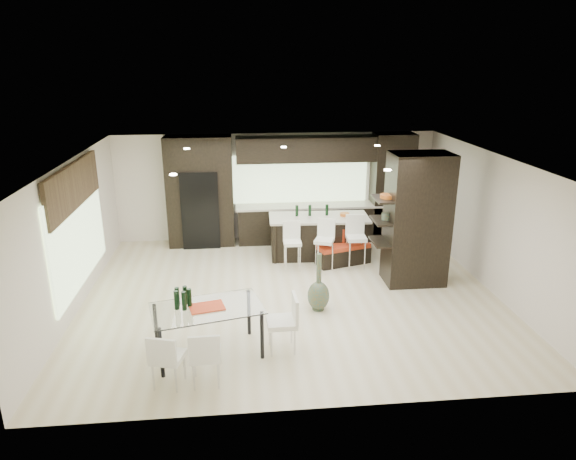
{
  "coord_description": "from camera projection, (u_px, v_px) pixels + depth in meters",
  "views": [
    {
      "loc": [
        -0.98,
        -9.16,
        4.42
      ],
      "look_at": [
        0.0,
        0.6,
        1.15
      ],
      "focal_mm": 32.0,
      "sensor_mm": 36.0,
      "label": 1
    }
  ],
  "objects": [
    {
      "name": "right_wall",
      "position": [
        493.0,
        224.0,
        10.09
      ],
      "size": [
        0.02,
        7.0,
        2.7
      ],
      "primitive_type": "cube",
      "color": "silver",
      "rests_on": "ground"
    },
    {
      "name": "stone_accent",
      "position": [
        74.0,
        186.0,
        9.24
      ],
      "size": [
        0.08,
        3.0,
        0.8
      ],
      "primitive_type": "cube",
      "color": "brown",
      "rests_on": "left_wall"
    },
    {
      "name": "ceiling",
      "position": [
        291.0,
        159.0,
        9.28
      ],
      "size": [
        8.0,
        7.0,
        0.02
      ],
      "primitive_type": "cube",
      "color": "white",
      "rests_on": "ground"
    },
    {
      "name": "refrigerator",
      "position": [
        201.0,
        208.0,
        12.6
      ],
      "size": [
        0.9,
        0.68,
        1.9
      ],
      "primitive_type": "cube",
      "color": "black",
      "rests_on": "ground"
    },
    {
      "name": "window_left",
      "position": [
        78.0,
        233.0,
        9.52
      ],
      "size": [
        0.04,
        3.2,
        1.9
      ],
      "primitive_type": "cube",
      "color": "#B2D199",
      "rests_on": "left_wall"
    },
    {
      "name": "stool_mid",
      "position": [
        324.0,
        249.0,
        11.29
      ],
      "size": [
        0.51,
        0.51,
        0.89
      ],
      "primitive_type": "cube",
      "rotation": [
        0.0,
        0.0,
        -0.37
      ],
      "color": "white",
      "rests_on": "ground"
    },
    {
      "name": "chair_end",
      "position": [
        282.0,
        326.0,
        8.08
      ],
      "size": [
        0.48,
        0.48,
        0.86
      ],
      "primitive_type": "cube",
      "rotation": [
        0.0,
        0.0,
        1.6
      ],
      "color": "white",
      "rests_on": "ground"
    },
    {
      "name": "kitchen_island",
      "position": [
        319.0,
        236.0,
        12.03
      ],
      "size": [
        2.34,
        1.08,
        0.96
      ],
      "primitive_type": "cube",
      "rotation": [
        0.0,
        0.0,
        -0.04
      ],
      "color": "black",
      "rests_on": "ground"
    },
    {
      "name": "bench",
      "position": [
        343.0,
        254.0,
        11.62
      ],
      "size": [
        1.29,
        0.79,
        0.46
      ],
      "primitive_type": "cube",
      "rotation": [
        0.0,
        0.0,
        0.29
      ],
      "color": "black",
      "rests_on": "ground"
    },
    {
      "name": "stool_right",
      "position": [
        356.0,
        247.0,
        11.34
      ],
      "size": [
        0.43,
        0.43,
        0.95
      ],
      "primitive_type": "cube",
      "rotation": [
        0.0,
        0.0,
        -0.03
      ],
      "color": "white",
      "rests_on": "ground"
    },
    {
      "name": "partition_column",
      "position": [
        417.0,
        220.0,
        10.34
      ],
      "size": [
        1.2,
        0.8,
        2.7
      ],
      "primitive_type": "cube",
      "color": "black",
      "rests_on": "ground"
    },
    {
      "name": "floor_vase",
      "position": [
        319.0,
        282.0,
        9.37
      ],
      "size": [
        0.45,
        0.45,
        1.11
      ],
      "primitive_type": null,
      "rotation": [
        0.0,
        0.0,
        0.13
      ],
      "color": "#44513A",
      "rests_on": "ground"
    },
    {
      "name": "chair_near",
      "position": [
        206.0,
        358.0,
        7.26
      ],
      "size": [
        0.44,
        0.44,
        0.8
      ],
      "primitive_type": "cube",
      "rotation": [
        0.0,
        0.0,
        0.03
      ],
      "color": "white",
      "rests_on": "ground"
    },
    {
      "name": "ground",
      "position": [
        291.0,
        295.0,
        10.14
      ],
      "size": [
        8.0,
        8.0,
        0.0
      ],
      "primitive_type": "plane",
      "color": "beige",
      "rests_on": "ground"
    },
    {
      "name": "ceiling_spots",
      "position": [
        290.0,
        158.0,
        9.53
      ],
      "size": [
        4.0,
        3.0,
        0.02
      ],
      "primitive_type": "cube",
      "color": "white",
      "rests_on": "ceiling"
    },
    {
      "name": "stool_left",
      "position": [
        292.0,
        251.0,
        11.24
      ],
      "size": [
        0.39,
        0.39,
        0.86
      ],
      "primitive_type": "cube",
      "rotation": [
        0.0,
        0.0,
        -0.01
      ],
      "color": "white",
      "rests_on": "ground"
    },
    {
      "name": "window_back",
      "position": [
        300.0,
        179.0,
        12.97
      ],
      "size": [
        3.4,
        0.04,
        1.2
      ],
      "primitive_type": "cube",
      "color": "#B2D199",
      "rests_on": "back_wall"
    },
    {
      "name": "back_wall",
      "position": [
        277.0,
        187.0,
        13.02
      ],
      "size": [
        8.0,
        0.02,
        2.7
      ],
      "primitive_type": "cube",
      "color": "silver",
      "rests_on": "ground"
    },
    {
      "name": "left_wall",
      "position": [
        73.0,
        237.0,
        9.33
      ],
      "size": [
        0.02,
        7.0,
        2.7
      ],
      "primitive_type": "cube",
      "color": "silver",
      "rests_on": "ground"
    },
    {
      "name": "back_cabinetry",
      "position": [
        298.0,
        189.0,
        12.75
      ],
      "size": [
        6.8,
        0.68,
        2.7
      ],
      "primitive_type": "cube",
      "color": "black",
      "rests_on": "ground"
    },
    {
      "name": "chair_far",
      "position": [
        168.0,
        361.0,
        7.22
      ],
      "size": [
        0.52,
        0.52,
        0.78
      ],
      "primitive_type": "cube",
      "rotation": [
        0.0,
        0.0,
        -0.27
      ],
      "color": "white",
      "rests_on": "ground"
    },
    {
      "name": "dining_table",
      "position": [
        208.0,
        331.0,
        7.98
      ],
      "size": [
        1.85,
        1.3,
        0.81
      ],
      "primitive_type": "cube",
      "rotation": [
        0.0,
        0.0,
        0.23
      ],
      "color": "white",
      "rests_on": "ground"
    }
  ]
}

